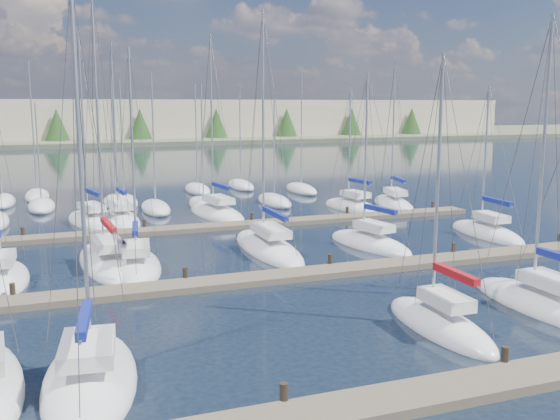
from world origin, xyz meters
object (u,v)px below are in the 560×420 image
object	(u,v)px
sailboat_k	(268,248)
sailboat_m	(487,233)
sailboat_r	(394,204)
sailboat_l	(370,243)
sailboat_p	(217,213)
sailboat_n	(91,221)
sailboat_d	(440,325)
sailboat_i	(107,262)
sailboat_e	(544,305)
sailboat_q	(353,207)
sailboat_c	(90,378)
sailboat_h	(1,280)
sailboat_j	(137,268)
sailboat_o	(120,219)

from	to	relation	value
sailboat_k	sailboat_m	xyz separation A→B (m)	(15.62, -1.02, -0.00)
sailboat_r	sailboat_l	distance (m)	16.41
sailboat_p	sailboat_n	bearing A→B (deg)	174.62
sailboat_d	sailboat_m	distance (m)	19.79
sailboat_i	sailboat_e	distance (m)	22.73
sailboat_q	sailboat_r	bearing A→B (deg)	-6.27
sailboat_r	sailboat_c	bearing A→B (deg)	-123.26
sailboat_q	sailboat_l	world-z (taller)	sailboat_l
sailboat_q	sailboat_h	bearing A→B (deg)	-160.76
sailboat_c	sailboat_j	world-z (taller)	sailboat_c
sailboat_p	sailboat_e	bearing A→B (deg)	-81.74
sailboat_j	sailboat_c	bearing A→B (deg)	-95.87
sailboat_i	sailboat_r	bearing A→B (deg)	21.70
sailboat_m	sailboat_q	bearing A→B (deg)	109.18
sailboat_q	sailboat_i	bearing A→B (deg)	-158.90
sailboat_i	sailboat_h	xyz separation A→B (m)	(-5.34, -1.88, -0.01)
sailboat_p	sailboat_h	bearing A→B (deg)	-141.90
sailboat_l	sailboat_q	bearing A→B (deg)	57.08
sailboat_i	sailboat_e	bearing A→B (deg)	-43.80
sailboat_d	sailboat_h	xyz separation A→B (m)	(-16.97, 13.24, -0.01)
sailboat_j	sailboat_m	size ratio (longest dim) A/B	1.16
sailboat_r	sailboat_m	xyz separation A→B (m)	(-0.44, -13.16, -0.01)
sailboat_o	sailboat_k	xyz separation A→B (m)	(7.53, -12.89, -0.01)
sailboat_j	sailboat_e	world-z (taller)	sailboat_e
sailboat_d	sailboat_q	bearing A→B (deg)	70.91
sailboat_m	sailboat_o	bearing A→B (deg)	152.39
sailboat_k	sailboat_r	world-z (taller)	sailboat_k
sailboat_q	sailboat_p	xyz separation A→B (m)	(-11.77, 1.14, 0.01)
sailboat_j	sailboat_l	xyz separation A→B (m)	(14.72, 0.89, -0.00)
sailboat_d	sailboat_j	bearing A→B (deg)	128.53
sailboat_p	sailboat_h	world-z (taller)	sailboat_p
sailboat_c	sailboat_h	world-z (taller)	sailboat_c
sailboat_l	sailboat_e	size ratio (longest dim) A/B	0.86
sailboat_j	sailboat_l	bearing A→B (deg)	11.28
sailboat_e	sailboat_m	xyz separation A→B (m)	(7.85, 13.76, -0.00)
sailboat_q	sailboat_k	distance (m)	16.92
sailboat_i	sailboat_j	xyz separation A→B (m)	(1.43, -1.85, -0.00)
sailboat_p	sailboat_n	world-z (taller)	sailboat_p
sailboat_i	sailboat_j	world-z (taller)	sailboat_i
sailboat_q	sailboat_e	world-z (taller)	sailboat_e
sailboat_p	sailboat_j	bearing A→B (deg)	-125.97
sailboat_l	sailboat_m	world-z (taller)	sailboat_l
sailboat_h	sailboat_m	distance (m)	30.65
sailboat_l	sailboat_n	size ratio (longest dim) A/B	0.78
sailboat_o	sailboat_e	world-z (taller)	sailboat_o
sailboat_h	sailboat_l	distance (m)	21.50
sailboat_i	sailboat_d	xyz separation A→B (m)	(11.63, -15.12, 0.00)
sailboat_c	sailboat_r	size ratio (longest dim) A/B	0.99
sailboat_p	sailboat_l	world-z (taller)	sailboat_p
sailboat_l	sailboat_m	distance (m)	9.16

